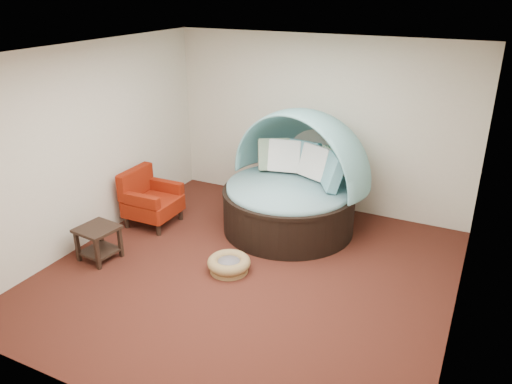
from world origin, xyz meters
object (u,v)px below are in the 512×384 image
at_px(canopy_daybed, 294,175).
at_px(red_armchair, 150,199).
at_px(pet_basket, 229,264).
at_px(side_table, 98,239).

height_order(canopy_daybed, red_armchair, canopy_daybed).
height_order(canopy_daybed, pet_basket, canopy_daybed).
height_order(pet_basket, red_armchair, red_armchair).
bearing_deg(red_armchair, canopy_daybed, 22.32).
xyz_separation_m(canopy_daybed, side_table, (-2.00, -2.09, -0.54)).
height_order(pet_basket, side_table, side_table).
height_order(red_armchair, side_table, red_armchair).
bearing_deg(pet_basket, canopy_daybed, 80.92).
xyz_separation_m(red_armchair, side_table, (0.06, -1.21, -0.09)).
relative_size(pet_basket, red_armchair, 0.72).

